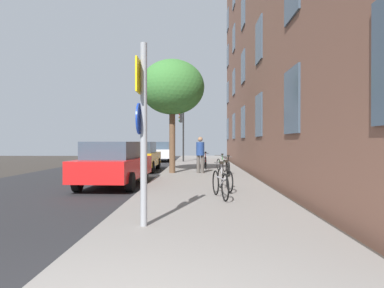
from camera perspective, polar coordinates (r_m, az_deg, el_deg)
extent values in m
plane|color=#332D28|center=(17.63, -9.48, -4.92)|extent=(41.80, 41.80, 0.00)
cube|color=#232326|center=(18.13, -16.04, -4.77)|extent=(7.00, 38.00, 0.01)
cube|color=gray|center=(17.33, 2.01, -4.81)|extent=(4.20, 38.00, 0.12)
cube|color=brown|center=(18.35, 10.86, 22.41)|extent=(0.50, 27.00, 17.03)
cube|color=#384756|center=(9.69, 16.79, 7.11)|extent=(0.06, 1.41, 1.82)
cube|color=#384756|center=(14.54, 11.42, 4.85)|extent=(0.06, 1.41, 1.82)
cube|color=#384756|center=(19.47, 8.77, 3.72)|extent=(0.06, 1.41, 1.82)
cube|color=#384756|center=(24.43, 7.20, 3.04)|extent=(0.06, 1.41, 1.82)
cube|color=#384756|center=(29.40, 6.15, 2.58)|extent=(0.06, 1.41, 1.82)
cube|color=#384756|center=(15.14, 11.44, 17.04)|extent=(0.06, 1.41, 1.82)
cube|color=#384756|center=(19.92, 8.78, 12.96)|extent=(0.06, 1.41, 1.82)
cube|color=#384756|center=(24.79, 7.20, 10.46)|extent=(0.06, 1.41, 1.82)
cube|color=#384756|center=(29.70, 6.16, 8.78)|extent=(0.06, 1.41, 1.82)
cube|color=#384756|center=(20.85, 8.79, 21.59)|extent=(0.06, 1.41, 1.82)
cube|color=#384756|center=(25.54, 7.21, 17.56)|extent=(0.06, 1.41, 1.82)
cube|color=#384756|center=(30.33, 6.16, 14.78)|extent=(0.06, 1.41, 1.82)
cube|color=#384756|center=(31.29, 6.17, 20.47)|extent=(0.06, 1.41, 1.82)
cylinder|color=gray|center=(5.96, -8.32, 1.62)|extent=(0.12, 0.12, 3.27)
cube|color=yellow|center=(6.08, -9.09, 11.39)|extent=(0.03, 0.60, 0.60)
cylinder|color=#14339E|center=(5.99, -9.08, 4.32)|extent=(0.03, 0.56, 0.56)
cylinder|color=black|center=(25.38, -1.51, 1.31)|extent=(0.12, 0.12, 3.84)
cube|color=black|center=(25.46, -1.92, 4.62)|extent=(0.20, 0.24, 0.80)
sphere|color=red|center=(25.48, -2.16, 5.21)|extent=(0.16, 0.16, 0.16)
sphere|color=#523707|center=(25.46, -2.16, 4.62)|extent=(0.16, 0.16, 0.16)
sphere|color=#083E11|center=(25.44, -2.16, 4.04)|extent=(0.16, 0.16, 0.16)
cylinder|color=brown|center=(16.09, -3.42, 0.76)|extent=(0.29, 0.29, 3.23)
ellipsoid|color=#387533|center=(16.30, -3.43, 9.75)|extent=(3.12, 3.12, 2.65)
torus|color=black|center=(9.44, 4.10, -6.66)|extent=(0.16, 0.69, 0.70)
torus|color=black|center=(8.45, 5.73, -7.50)|extent=(0.16, 0.69, 0.70)
cylinder|color=#99999E|center=(8.92, 4.87, -5.84)|extent=(0.20, 0.87, 0.04)
cylinder|color=#99999E|center=(8.68, 5.28, -6.59)|extent=(0.14, 0.53, 0.29)
cylinder|color=#99999E|center=(8.75, 5.12, -4.27)|extent=(0.04, 0.04, 0.28)
cube|color=black|center=(8.73, 5.12, -3.23)|extent=(0.10, 0.24, 0.06)
cylinder|color=#4C4C4C|center=(9.39, 4.10, -3.46)|extent=(0.42, 0.10, 0.03)
torus|color=black|center=(10.93, 4.91, -5.82)|extent=(0.17, 0.65, 0.65)
torus|color=black|center=(9.93, 6.50, -6.45)|extent=(0.17, 0.65, 0.65)
cylinder|color=black|center=(10.41, 5.67, -5.14)|extent=(0.22, 0.88, 0.04)
cylinder|color=black|center=(10.17, 6.08, -5.73)|extent=(0.15, 0.54, 0.29)
cylinder|color=black|center=(10.24, 5.91, -3.85)|extent=(0.04, 0.04, 0.28)
cube|color=black|center=(10.23, 5.91, -2.96)|extent=(0.10, 0.24, 0.06)
cylinder|color=#4C4C4C|center=(10.89, 4.91, -3.18)|extent=(0.42, 0.11, 0.03)
torus|color=black|center=(15.54, 6.07, -4.03)|extent=(0.05, 0.63, 0.63)
torus|color=black|center=(14.47, 6.40, -4.36)|extent=(0.05, 0.63, 0.63)
cylinder|color=black|center=(14.99, 6.23, -3.53)|extent=(0.06, 0.92, 0.04)
cylinder|color=black|center=(14.73, 6.31, -3.91)|extent=(0.05, 0.56, 0.30)
cylinder|color=black|center=(14.82, 6.28, -2.65)|extent=(0.04, 0.04, 0.28)
cube|color=black|center=(14.81, 6.28, -2.03)|extent=(0.10, 0.24, 0.06)
cylinder|color=#4C4C4C|center=(15.51, 6.08, -2.21)|extent=(0.42, 0.04, 0.03)
torus|color=black|center=(17.61, 4.58, -3.53)|extent=(0.18, 0.61, 0.61)
torus|color=black|center=(16.60, 5.63, -3.77)|extent=(0.18, 0.61, 0.61)
cylinder|color=#267233|center=(17.09, 5.09, -3.08)|extent=(0.25, 0.89, 0.04)
cylinder|color=#267233|center=(16.84, 5.35, -3.39)|extent=(0.17, 0.54, 0.29)
cylinder|color=#267233|center=(16.93, 5.25, -2.31)|extent=(0.04, 0.04, 0.28)
cube|color=black|center=(16.92, 5.25, -1.76)|extent=(0.10, 0.24, 0.06)
cylinder|color=#4C4C4C|center=(17.58, 4.58, -1.94)|extent=(0.42, 0.12, 0.03)
torus|color=black|center=(19.06, 2.25, -3.15)|extent=(0.06, 0.67, 0.67)
torus|color=black|center=(18.09, 2.41, -3.34)|extent=(0.06, 0.67, 0.67)
cylinder|color=#B21E1E|center=(18.57, 2.33, -2.68)|extent=(0.07, 0.83, 0.04)
cylinder|color=#B21E1E|center=(18.33, 2.37, -2.98)|extent=(0.06, 0.50, 0.27)
cylinder|color=#B21E1E|center=(18.41, 2.35, -1.93)|extent=(0.04, 0.04, 0.28)
cube|color=black|center=(18.40, 2.35, -1.43)|extent=(0.10, 0.24, 0.06)
cylinder|color=#4C4C4C|center=(19.04, 2.25, -1.61)|extent=(0.42, 0.04, 0.03)
cylinder|color=#4C4742|center=(15.99, 1.08, -3.50)|extent=(0.16, 0.16, 0.85)
cylinder|color=#4C4742|center=(15.99, 1.77, -3.50)|extent=(0.16, 0.16, 0.85)
cylinder|color=navy|center=(15.95, 1.43, -0.82)|extent=(0.49, 0.49, 0.64)
sphere|color=#936B4C|center=(15.95, 1.43, 0.83)|extent=(0.23, 0.23, 0.23)
cube|color=red|center=(12.41, -13.15, -4.00)|extent=(2.07, 4.48, 0.70)
cube|color=#384756|center=(12.17, -13.41, -1.02)|extent=(1.68, 2.53, 0.60)
cylinder|color=black|center=(14.02, -15.14, -4.94)|extent=(0.22, 0.64, 0.64)
cylinder|color=black|center=(13.65, -8.17, -5.08)|extent=(0.22, 0.64, 0.64)
cylinder|color=black|center=(11.36, -19.14, -6.19)|extent=(0.22, 0.64, 0.64)
cylinder|color=black|center=(10.89, -10.57, -6.46)|extent=(0.22, 0.64, 0.64)
cube|color=orange|center=(18.53, -8.86, -2.56)|extent=(1.80, 4.19, 0.70)
cube|color=#2D3847|center=(18.31, -8.97, -0.56)|extent=(1.51, 2.35, 0.60)
cylinder|color=black|center=(20.02, -10.48, -3.35)|extent=(0.22, 0.64, 0.64)
cylinder|color=black|center=(19.76, -5.87, -3.39)|extent=(0.22, 0.64, 0.64)
cylinder|color=black|center=(17.41, -12.25, -3.90)|extent=(0.22, 0.64, 0.64)
cylinder|color=black|center=(17.11, -6.95, -3.97)|extent=(0.22, 0.64, 0.64)
cube|color=silver|center=(27.42, -5.34, -1.61)|extent=(1.76, 3.99, 0.70)
cube|color=#384756|center=(27.21, -5.39, -0.25)|extent=(1.46, 2.24, 0.60)
cylinder|color=black|center=(28.79, -6.59, -2.21)|extent=(0.22, 0.64, 0.64)
cylinder|color=black|center=(28.62, -3.53, -2.23)|extent=(0.22, 0.64, 0.64)
cylinder|color=black|center=(26.28, -7.32, -2.46)|extent=(0.22, 0.64, 0.64)
cylinder|color=black|center=(26.10, -3.97, -2.48)|extent=(0.22, 0.64, 0.64)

